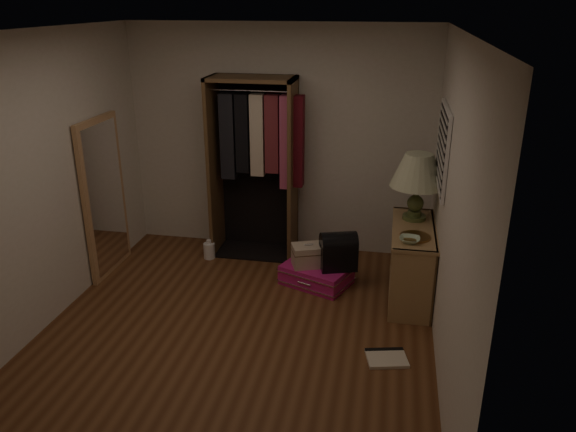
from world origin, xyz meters
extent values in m
plane|color=#563018|center=(0.00, 0.00, 0.00)|extent=(4.00, 4.00, 0.00)
cube|color=beige|center=(0.00, 2.00, 1.30)|extent=(3.50, 0.02, 2.60)
cube|color=beige|center=(0.00, -2.00, 1.30)|extent=(3.50, 0.02, 2.60)
cube|color=beige|center=(1.75, 0.00, 1.30)|extent=(0.02, 4.00, 2.60)
cube|color=beige|center=(-1.75, 0.00, 1.30)|extent=(0.02, 4.00, 2.60)
cube|color=white|center=(0.00, 0.00, 2.60)|extent=(3.50, 4.00, 0.01)
cube|color=white|center=(1.73, 1.00, 1.55)|extent=(0.03, 0.96, 0.76)
cube|color=black|center=(1.73, 1.00, 1.55)|extent=(0.03, 0.90, 0.70)
cube|color=silver|center=(1.71, 1.00, 1.24)|extent=(0.01, 0.88, 0.02)
cube|color=silver|center=(1.71, 1.00, 1.32)|extent=(0.01, 0.88, 0.02)
cube|color=silver|center=(1.71, 1.00, 1.39)|extent=(0.01, 0.88, 0.02)
cube|color=silver|center=(1.71, 1.00, 1.47)|extent=(0.01, 0.88, 0.02)
cube|color=silver|center=(1.71, 1.00, 1.55)|extent=(0.01, 0.88, 0.02)
cube|color=silver|center=(1.71, 1.00, 1.63)|extent=(0.01, 0.88, 0.02)
cube|color=silver|center=(1.71, 1.00, 1.71)|extent=(0.01, 0.88, 0.02)
cube|color=silver|center=(1.71, 1.00, 1.78)|extent=(0.01, 0.88, 0.02)
cube|color=silver|center=(1.71, 1.00, 1.86)|extent=(0.01, 0.88, 0.02)
cube|color=#9F794D|center=(1.54, 0.46, 0.38)|extent=(0.40, 0.03, 0.75)
cube|color=#9F794D|center=(1.54, 1.54, 0.38)|extent=(0.40, 0.03, 0.75)
cube|color=#9F794D|center=(1.54, 1.00, 0.06)|extent=(0.40, 1.04, 0.03)
cube|color=#9F794D|center=(1.54, 1.00, 0.57)|extent=(0.40, 1.04, 0.03)
cube|color=#9F794D|center=(1.54, 1.00, 0.73)|extent=(0.42, 1.12, 0.03)
cube|color=brown|center=(1.73, 1.00, 0.38)|extent=(0.02, 1.10, 0.75)
cube|color=#9F794D|center=(1.53, 1.33, 0.65)|extent=(0.36, 0.38, 0.13)
cube|color=gray|center=(1.45, 0.52, 0.23)|extent=(0.16, 0.03, 0.31)
cube|color=#4C3833|center=(1.47, 0.57, 0.22)|extent=(0.19, 0.04, 0.29)
cube|color=#B7AD99|center=(1.46, 0.61, 0.22)|extent=(0.18, 0.03, 0.28)
cube|color=brown|center=(1.47, 0.65, 0.23)|extent=(0.20, 0.03, 0.31)
cube|color=#3F4C59|center=(1.46, 0.69, 0.21)|extent=(0.19, 0.03, 0.28)
cube|color=gray|center=(1.45, 0.73, 0.19)|extent=(0.16, 0.04, 0.23)
cube|color=#59594C|center=(1.46, 0.77, 0.20)|extent=(0.17, 0.04, 0.26)
cube|color=#B2724C|center=(1.46, 0.82, 0.19)|extent=(0.17, 0.04, 0.23)
cube|color=beige|center=(1.47, 0.88, 0.22)|extent=(0.20, 0.04, 0.29)
cube|color=#332D38|center=(1.45, 0.93, 0.23)|extent=(0.17, 0.04, 0.30)
cube|color=gray|center=(1.47, 0.98, 0.21)|extent=(0.19, 0.05, 0.28)
cube|color=#4C3833|center=(1.48, 1.03, 0.19)|extent=(0.21, 0.04, 0.23)
cube|color=#B7AD99|center=(1.46, 1.08, 0.19)|extent=(0.18, 0.04, 0.23)
cube|color=brown|center=(1.47, 1.12, 0.23)|extent=(0.19, 0.03, 0.32)
cube|color=#3F4C59|center=(1.45, 1.16, 0.20)|extent=(0.17, 0.04, 0.25)
cube|color=gray|center=(1.45, 1.20, 0.23)|extent=(0.17, 0.03, 0.31)
cube|color=#59594C|center=(1.45, 1.25, 0.19)|extent=(0.17, 0.03, 0.24)
cube|color=#B2724C|center=(1.46, 1.29, 0.19)|extent=(0.19, 0.03, 0.22)
cube|color=beige|center=(1.46, 1.33, 0.21)|extent=(0.17, 0.03, 0.27)
cube|color=brown|center=(-0.70, 1.74, 1.02)|extent=(0.04, 0.50, 2.05)
cube|color=brown|center=(0.20, 1.74, 1.02)|extent=(0.04, 0.50, 2.05)
cube|color=brown|center=(-0.25, 1.74, 2.03)|extent=(0.95, 0.50, 0.04)
cube|color=black|center=(-0.25, 1.98, 1.02)|extent=(0.95, 0.02, 2.05)
cube|color=black|center=(-0.25, 1.74, 0.01)|extent=(0.95, 0.50, 0.02)
cylinder|color=silver|center=(-0.25, 1.74, 1.90)|extent=(0.87, 0.02, 0.02)
cube|color=black|center=(-0.53, 1.72, 1.39)|extent=(0.16, 0.14, 0.95)
cube|color=black|center=(-0.35, 1.72, 1.44)|extent=(0.14, 0.13, 0.87)
cube|color=beige|center=(-0.19, 1.72, 1.42)|extent=(0.15, 0.11, 0.90)
cube|color=maroon|center=(-0.02, 1.72, 1.44)|extent=(0.15, 0.12, 0.86)
cube|color=#BF4C72|center=(0.13, 1.72, 1.36)|extent=(0.12, 0.16, 1.03)
cube|color=#590F19|center=(0.27, 1.72, 1.37)|extent=(0.12, 0.15, 1.00)
cube|color=tan|center=(-1.71, 1.00, 0.85)|extent=(0.05, 0.80, 1.70)
cube|color=white|center=(-1.68, 1.00, 0.85)|extent=(0.01, 0.68, 1.58)
cube|color=#C2176F|center=(0.58, 1.09, 0.10)|extent=(0.80, 0.69, 0.21)
cube|color=silver|center=(0.58, 1.09, 0.05)|extent=(0.82, 0.72, 0.01)
cube|color=silver|center=(0.58, 1.09, 0.16)|extent=(0.82, 0.72, 0.01)
cylinder|color=silver|center=(0.49, 0.86, 0.10)|extent=(0.15, 0.07, 0.02)
cube|color=#BAA68E|center=(0.50, 1.08, 0.32)|extent=(0.39, 0.33, 0.23)
cube|color=brown|center=(0.50, 1.08, 0.37)|extent=(0.40, 0.34, 0.01)
cylinder|color=silver|center=(0.50, 1.08, 0.45)|extent=(0.09, 0.05, 0.02)
cube|color=black|center=(0.80, 1.07, 0.35)|extent=(0.42, 0.34, 0.28)
cylinder|color=black|center=(0.80, 1.07, 0.49)|extent=(0.42, 0.34, 0.24)
cylinder|color=#455228|center=(1.54, 1.24, 0.77)|extent=(0.23, 0.23, 0.04)
cylinder|color=#455228|center=(1.54, 1.24, 0.81)|extent=(0.14, 0.14, 0.05)
sphere|color=#455228|center=(1.54, 1.24, 0.92)|extent=(0.17, 0.17, 0.16)
cylinder|color=#455228|center=(1.54, 1.24, 1.05)|extent=(0.06, 0.06, 0.10)
cone|color=#E3EAC3|center=(1.54, 1.24, 1.26)|extent=(0.55, 0.55, 0.33)
cone|color=#E7ECCC|center=(1.54, 1.24, 1.26)|extent=(0.49, 0.49, 0.31)
cylinder|color=#AB7A41|center=(1.54, 0.76, 0.76)|extent=(0.30, 0.30, 0.02)
imported|color=#B0D0AD|center=(1.49, 0.64, 0.77)|extent=(0.20, 0.20, 0.05)
cylinder|color=white|center=(-0.73, 1.47, 0.09)|extent=(0.17, 0.17, 0.19)
cylinder|color=white|center=(-0.73, 1.47, 0.21)|extent=(0.07, 0.07, 0.04)
cube|color=beige|center=(1.35, -0.14, 0.01)|extent=(0.38, 0.33, 0.03)
cube|color=black|center=(1.32, -0.03, 0.01)|extent=(0.33, 0.12, 0.03)
camera|label=1|loc=(1.28, -4.17, 2.83)|focal=35.00mm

